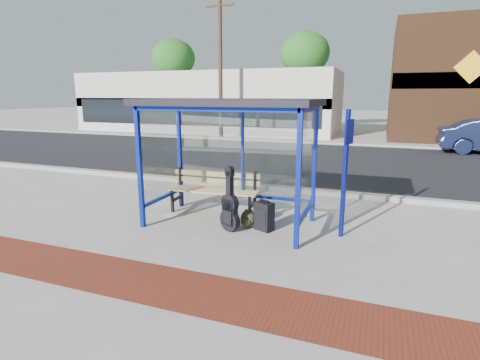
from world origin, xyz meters
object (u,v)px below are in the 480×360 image
at_px(bench, 214,188).
at_px(suitcase, 264,216).
at_px(guitar_bag, 230,209).
at_px(backpack, 247,219).

relative_size(bench, suitcase, 3.35).
bearing_deg(bench, guitar_bag, -56.30).
distance_m(bench, guitar_bag, 1.26).
xyz_separation_m(bench, guitar_bag, (0.77, -0.99, -0.10)).
height_order(guitar_bag, backpack, guitar_bag).
relative_size(bench, backpack, 5.79).
bearing_deg(bench, suitcase, -32.56).
distance_m(bench, backpack, 1.27).
xyz_separation_m(guitar_bag, backpack, (0.24, 0.31, -0.26)).
xyz_separation_m(bench, suitcase, (1.36, -0.74, -0.25)).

